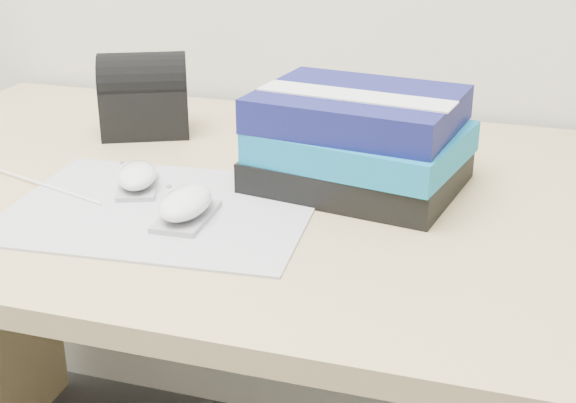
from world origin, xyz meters
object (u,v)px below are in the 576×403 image
(mouse_front, at_px, (186,205))
(book_stack, at_px, (359,141))
(desk, at_px, (357,320))
(mouse_rear, at_px, (137,177))
(pouch, at_px, (144,95))

(mouse_front, bearing_deg, book_stack, 46.01)
(desk, xyz_separation_m, mouse_rear, (-0.29, -0.14, 0.26))
(mouse_front, bearing_deg, mouse_rear, 145.18)
(desk, distance_m, book_stack, 0.30)
(desk, xyz_separation_m, pouch, (-0.39, 0.10, 0.30))
(desk, xyz_separation_m, mouse_front, (-0.18, -0.21, 0.26))
(mouse_rear, distance_m, mouse_front, 0.13)
(mouse_rear, bearing_deg, book_stack, 21.43)
(mouse_front, height_order, book_stack, book_stack)
(book_stack, relative_size, pouch, 1.82)
(book_stack, bearing_deg, mouse_front, -133.99)
(mouse_front, distance_m, pouch, 0.38)
(mouse_rear, distance_m, pouch, 0.27)
(mouse_front, bearing_deg, pouch, 124.15)
(mouse_front, bearing_deg, desk, 49.57)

